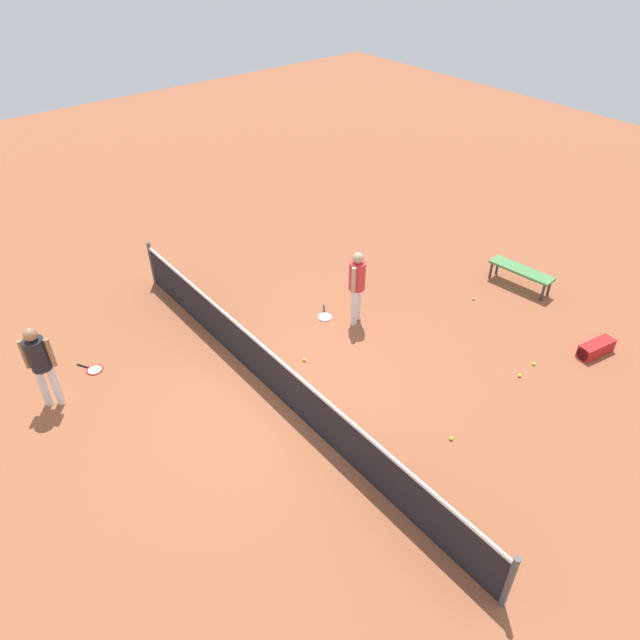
# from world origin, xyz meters

# --- Properties ---
(ground_plane) EXTENTS (40.00, 40.00, 0.00)m
(ground_plane) POSITION_xyz_m (0.00, 0.00, 0.00)
(ground_plane) COLOR #9E5638
(court_net) EXTENTS (10.09, 0.09, 1.07)m
(court_net) POSITION_xyz_m (0.00, 0.00, 0.50)
(court_net) COLOR #4C4C51
(court_net) RESTS_ON ground_plane
(player_near_side) EXTENTS (0.46, 0.50, 1.70)m
(player_near_side) POSITION_xyz_m (0.86, -2.66, 1.01)
(player_near_side) COLOR white
(player_near_side) RESTS_ON ground_plane
(player_far_side) EXTENTS (0.47, 0.49, 1.70)m
(player_far_side) POSITION_xyz_m (2.43, 3.26, 1.01)
(player_far_side) COLOR white
(player_far_side) RESTS_ON ground_plane
(tennis_racket_near_player) EXTENTS (0.57, 0.48, 0.03)m
(tennis_racket_near_player) POSITION_xyz_m (1.40, -2.25, 0.01)
(tennis_racket_near_player) COLOR white
(tennis_racket_near_player) RESTS_ON ground_plane
(tennis_racket_far_player) EXTENTS (0.59, 0.44, 0.03)m
(tennis_racket_far_player) POSITION_xyz_m (2.89, 2.37, 0.01)
(tennis_racket_far_player) COLOR red
(tennis_racket_far_player) RESTS_ON ground_plane
(tennis_ball_near_player) EXTENTS (0.07, 0.07, 0.07)m
(tennis_ball_near_player) POSITION_xyz_m (-2.47, -3.92, 0.03)
(tennis_ball_near_player) COLOR #C6E033
(tennis_ball_near_player) RESTS_ON ground_plane
(tennis_ball_by_net) EXTENTS (0.07, 0.07, 0.07)m
(tennis_ball_by_net) POSITION_xyz_m (-2.44, -4.42, 0.03)
(tennis_ball_by_net) COLOR #C6E033
(tennis_ball_by_net) RESTS_ON ground_plane
(tennis_ball_midcourt) EXTENTS (0.07, 0.07, 0.07)m
(tennis_ball_midcourt) POSITION_xyz_m (0.50, -0.99, 0.03)
(tennis_ball_midcourt) COLOR #C6E033
(tennis_ball_midcourt) RESTS_ON ground_plane
(tennis_ball_baseline) EXTENTS (0.07, 0.07, 0.07)m
(tennis_ball_baseline) POSITION_xyz_m (-0.25, -5.30, 0.03)
(tennis_ball_baseline) COLOR #C6E033
(tennis_ball_baseline) RESTS_ON ground_plane
(tennis_ball_stray_left) EXTENTS (0.07, 0.07, 0.07)m
(tennis_ball_stray_left) POSITION_xyz_m (-2.70, -1.67, 0.03)
(tennis_ball_stray_left) COLOR #C6E033
(tennis_ball_stray_left) RESTS_ON ground_plane
(courtside_bench) EXTENTS (1.53, 0.56, 0.48)m
(courtside_bench) POSITION_xyz_m (-0.54, -6.55, 0.42)
(courtside_bench) COLOR #4C8C4C
(courtside_bench) RESTS_ON ground_plane
(equipment_bag) EXTENTS (0.41, 0.84, 0.28)m
(equipment_bag) POSITION_xyz_m (-3.00, -5.65, 0.14)
(equipment_bag) COLOR #B21E1E
(equipment_bag) RESTS_ON ground_plane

